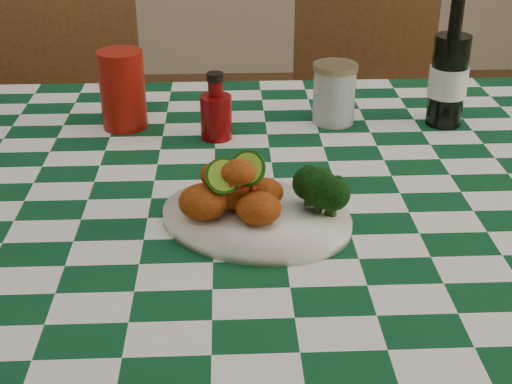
{
  "coord_description": "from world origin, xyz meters",
  "views": [
    {
      "loc": [
        -0.08,
        -1.1,
        1.33
      ],
      "look_at": [
        -0.04,
        -0.16,
        0.84
      ],
      "focal_mm": 50.0,
      "sensor_mm": 36.0,
      "label": 1
    }
  ],
  "objects_px": {
    "plate": "(256,219)",
    "fried_chicken_pile": "(239,187)",
    "mason_jar": "(334,94)",
    "dining_table": "(272,356)",
    "wooden_chair_right": "(370,161)",
    "ketchup_bottle": "(216,106)",
    "wooden_chair_left": "(92,163)",
    "red_tumbler": "(123,90)",
    "beer_bottle": "(450,64)"
  },
  "relations": [
    {
      "from": "plate",
      "to": "red_tumbler",
      "type": "height_order",
      "value": "red_tumbler"
    },
    {
      "from": "ketchup_bottle",
      "to": "wooden_chair_left",
      "type": "height_order",
      "value": "wooden_chair_left"
    },
    {
      "from": "beer_bottle",
      "to": "wooden_chair_right",
      "type": "distance_m",
      "value": 0.7
    },
    {
      "from": "ketchup_bottle",
      "to": "wooden_chair_right",
      "type": "height_order",
      "value": "ketchup_bottle"
    },
    {
      "from": "ketchup_bottle",
      "to": "mason_jar",
      "type": "bearing_deg",
      "value": 16.78
    },
    {
      "from": "dining_table",
      "to": "fried_chicken_pile",
      "type": "bearing_deg",
      "value": -112.28
    },
    {
      "from": "dining_table",
      "to": "beer_bottle",
      "type": "xyz_separation_m",
      "value": [
        0.36,
        0.23,
        0.52
      ]
    },
    {
      "from": "red_tumbler",
      "to": "ketchup_bottle",
      "type": "bearing_deg",
      "value": -19.59
    },
    {
      "from": "red_tumbler",
      "to": "mason_jar",
      "type": "xyz_separation_m",
      "value": [
        0.42,
        0.01,
        -0.02
      ]
    },
    {
      "from": "fried_chicken_pile",
      "to": "wooden_chair_left",
      "type": "bearing_deg",
      "value": 113.99
    },
    {
      "from": "dining_table",
      "to": "wooden_chair_right",
      "type": "bearing_deg",
      "value": 66.26
    },
    {
      "from": "fried_chicken_pile",
      "to": "beer_bottle",
      "type": "height_order",
      "value": "beer_bottle"
    },
    {
      "from": "dining_table",
      "to": "plate",
      "type": "height_order",
      "value": "plate"
    },
    {
      "from": "dining_table",
      "to": "red_tumbler",
      "type": "xyz_separation_m",
      "value": [
        -0.28,
        0.25,
        0.47
      ]
    },
    {
      "from": "wooden_chair_left",
      "to": "wooden_chair_right",
      "type": "height_order",
      "value": "wooden_chair_left"
    },
    {
      "from": "wooden_chair_right",
      "to": "wooden_chair_left",
      "type": "bearing_deg",
      "value": -178.49
    },
    {
      "from": "plate",
      "to": "wooden_chair_left",
      "type": "xyz_separation_m",
      "value": [
        -0.42,
        0.89,
        -0.32
      ]
    },
    {
      "from": "red_tumbler",
      "to": "plate",
      "type": "bearing_deg",
      "value": -58.72
    },
    {
      "from": "fried_chicken_pile",
      "to": "mason_jar",
      "type": "height_order",
      "value": "mason_jar"
    },
    {
      "from": "plate",
      "to": "mason_jar",
      "type": "relative_size",
      "value": 2.41
    },
    {
      "from": "mason_jar",
      "to": "beer_bottle",
      "type": "distance_m",
      "value": 0.23
    },
    {
      "from": "beer_bottle",
      "to": "mason_jar",
      "type": "bearing_deg",
      "value": 174.89
    },
    {
      "from": "dining_table",
      "to": "plate",
      "type": "relative_size",
      "value": 5.63
    },
    {
      "from": "red_tumbler",
      "to": "wooden_chair_left",
      "type": "relative_size",
      "value": 0.16
    },
    {
      "from": "plate",
      "to": "fried_chicken_pile",
      "type": "xyz_separation_m",
      "value": [
        -0.03,
        -0.0,
        0.05
      ]
    },
    {
      "from": "red_tumbler",
      "to": "wooden_chair_right",
      "type": "height_order",
      "value": "red_tumbler"
    },
    {
      "from": "mason_jar",
      "to": "wooden_chair_left",
      "type": "bearing_deg",
      "value": 141.25
    },
    {
      "from": "mason_jar",
      "to": "wooden_chair_right",
      "type": "xyz_separation_m",
      "value": [
        0.2,
        0.51,
        -0.39
      ]
    },
    {
      "from": "fried_chicken_pile",
      "to": "wooden_chair_right",
      "type": "distance_m",
      "value": 1.08
    },
    {
      "from": "fried_chicken_pile",
      "to": "beer_bottle",
      "type": "bearing_deg",
      "value": 42.6
    },
    {
      "from": "mason_jar",
      "to": "wooden_chair_right",
      "type": "distance_m",
      "value": 0.67
    },
    {
      "from": "fried_chicken_pile",
      "to": "wooden_chair_right",
      "type": "height_order",
      "value": "wooden_chair_right"
    },
    {
      "from": "fried_chicken_pile",
      "to": "red_tumbler",
      "type": "bearing_deg",
      "value": 118.51
    },
    {
      "from": "ketchup_bottle",
      "to": "dining_table",
      "type": "bearing_deg",
      "value": -61.42
    },
    {
      "from": "wooden_chair_right",
      "to": "fried_chicken_pile",
      "type": "bearing_deg",
      "value": -114.15
    },
    {
      "from": "plate",
      "to": "fried_chicken_pile",
      "type": "relative_size",
      "value": 2.07
    },
    {
      "from": "wooden_chair_left",
      "to": "red_tumbler",
      "type": "bearing_deg",
      "value": -94.79
    },
    {
      "from": "wooden_chair_left",
      "to": "mason_jar",
      "type": "bearing_deg",
      "value": -63.51
    },
    {
      "from": "dining_table",
      "to": "mason_jar",
      "type": "height_order",
      "value": "mason_jar"
    },
    {
      "from": "red_tumbler",
      "to": "wooden_chair_right",
      "type": "relative_size",
      "value": 0.17
    },
    {
      "from": "fried_chicken_pile",
      "to": "red_tumbler",
      "type": "relative_size",
      "value": 0.91
    },
    {
      "from": "ketchup_bottle",
      "to": "beer_bottle",
      "type": "bearing_deg",
      "value": 6.42
    },
    {
      "from": "plate",
      "to": "wooden_chair_left",
      "type": "relative_size",
      "value": 0.31
    },
    {
      "from": "plate",
      "to": "wooden_chair_left",
      "type": "bearing_deg",
      "value": 115.37
    },
    {
      "from": "wooden_chair_left",
      "to": "ketchup_bottle",
      "type": "bearing_deg",
      "value": -81.6
    },
    {
      "from": "fried_chicken_pile",
      "to": "beer_bottle",
      "type": "distance_m",
      "value": 0.58
    },
    {
      "from": "fried_chicken_pile",
      "to": "mason_jar",
      "type": "distance_m",
      "value": 0.46
    },
    {
      "from": "wooden_chair_left",
      "to": "beer_bottle",
      "type": "bearing_deg",
      "value": -56.1
    },
    {
      "from": "plate",
      "to": "ketchup_bottle",
      "type": "relative_size",
      "value": 2.26
    },
    {
      "from": "plate",
      "to": "wooden_chair_right",
      "type": "relative_size",
      "value": 0.32
    }
  ]
}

